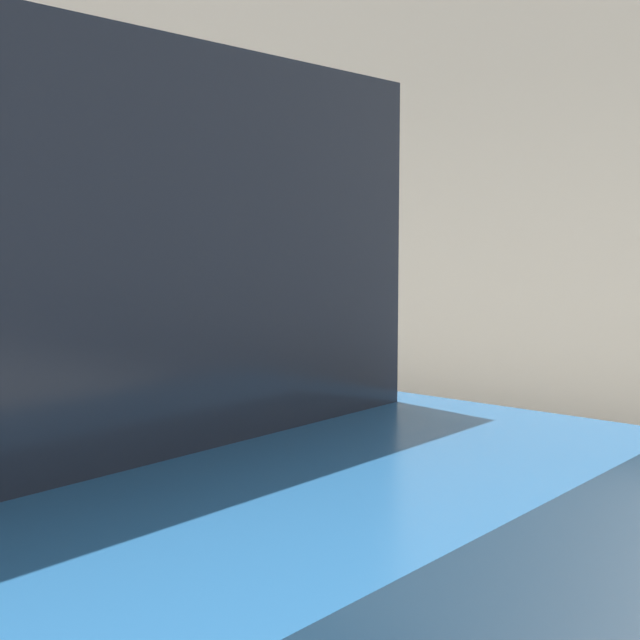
{
  "coord_description": "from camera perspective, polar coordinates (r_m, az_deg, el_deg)",
  "views": [
    {
      "loc": [
        2.47,
        -1.37,
        1.44
      ],
      "look_at": [
        0.56,
        1.13,
        1.12
      ],
      "focal_mm": 50.0,
      "sensor_mm": 36.0,
      "label": 1
    }
  ],
  "objects": [
    {
      "name": "sidewalk",
      "position": [
        4.55,
        2.54,
        -11.93
      ],
      "size": [
        24.0,
        2.8,
        0.11
      ],
      "color": "#9E9B96",
      "rests_on": "ground_plane"
    },
    {
      "name": "building_facade",
      "position": [
        6.37,
        14.24,
        18.93
      ],
      "size": [
        24.0,
        0.3,
        5.81
      ],
      "color": "beige",
      "rests_on": "ground_plane"
    },
    {
      "name": "parking_meter",
      "position": [
        3.16,
        -0.0,
        0.02
      ],
      "size": [
        0.19,
        0.15,
        1.43
      ],
      "color": "#2D2D30",
      "rests_on": "sidewalk"
    }
  ]
}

